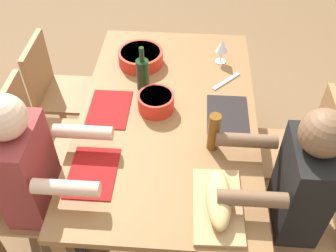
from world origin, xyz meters
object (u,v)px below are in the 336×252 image
at_px(chair_far_left, 11,197).
at_px(chair_near_left, 318,216).
at_px(dining_table, 168,123).
at_px(serving_bowl_fruit, 141,56).
at_px(wine_glass, 222,47).
at_px(wine_bottle, 143,74).
at_px(serving_bowl_greens, 156,101).
at_px(chair_near_center, 303,150).
at_px(chair_far_right, 57,89).
at_px(bread_loaf, 219,199).
at_px(cutting_board, 218,206).
at_px(diner_far_left, 35,175).
at_px(beer_bottle, 214,132).
at_px(diner_near_left, 292,190).
at_px(chair_far_center, 37,136).

xyz_separation_m(chair_far_left, chair_near_left, (0.00, -1.63, 0.00)).
relative_size(dining_table, chair_near_left, 1.96).
bearing_deg(serving_bowl_fruit, wine_glass, -84.64).
bearing_deg(wine_bottle, serving_bowl_greens, -152.17).
bearing_deg(chair_near_center, chair_far_right, 74.37).
height_order(chair_near_left, bread_loaf, same).
bearing_deg(cutting_board, bread_loaf, 0.00).
relative_size(chair_far_left, diner_far_left, 0.71).
bearing_deg(serving_bowl_fruit, chair_near_center, -113.94).
height_order(cutting_board, beer_bottle, beer_bottle).
distance_m(chair_far_left, serving_bowl_fruit, 1.14).
distance_m(diner_far_left, serving_bowl_fruit, 1.01).
height_order(chair_far_left, bread_loaf, same).
distance_m(dining_table, diner_far_left, 0.78).
relative_size(serving_bowl_fruit, bread_loaf, 0.90).
xyz_separation_m(dining_table, wine_glass, (0.50, -0.31, 0.20)).
distance_m(chair_far_left, diner_near_left, 1.47).
height_order(diner_far_left, chair_near_left, diner_far_left).
distance_m(diner_far_left, diner_near_left, 1.27).
relative_size(chair_far_right, beer_bottle, 3.86).
height_order(chair_far_right, beer_bottle, beer_bottle).
xyz_separation_m(serving_bowl_greens, serving_bowl_fruit, (0.43, 0.14, -0.01)).
xyz_separation_m(chair_near_center, beer_bottle, (-0.24, 0.57, 0.37)).
bearing_deg(wine_bottle, diner_far_left, 144.39).
bearing_deg(cutting_board, dining_table, 23.67).
bearing_deg(chair_far_left, wine_bottle, -44.86).
xyz_separation_m(dining_table, diner_far_left, (-0.46, 0.63, 0.04)).
bearing_deg(bread_loaf, cutting_board, 0.00).
bearing_deg(chair_far_left, diner_far_left, -90.00).
xyz_separation_m(chair_near_center, chair_near_left, (-0.46, 0.00, 0.00)).
bearing_deg(chair_near_left, wine_bottle, 56.11).
height_order(dining_table, chair_near_center, chair_near_center).
bearing_deg(cutting_board, wine_glass, -2.05).
xyz_separation_m(diner_far_left, wine_glass, (0.96, -0.94, 0.16)).
distance_m(chair_far_left, chair_near_left, 1.63).
relative_size(chair_far_center, wine_bottle, 2.93).
distance_m(chair_far_right, chair_near_left, 1.87).
bearing_deg(chair_far_right, chair_far_center, 180.00).
bearing_deg(chair_near_left, chair_far_left, 90.00).
distance_m(chair_far_center, bread_loaf, 1.28).
bearing_deg(chair_far_center, chair_near_left, -105.63).
relative_size(chair_far_right, wine_bottle, 2.93).
height_order(diner_far_left, chair_near_center, diner_far_left).
xyz_separation_m(dining_table, chair_far_left, (-0.46, 0.82, -0.17)).
bearing_deg(serving_bowl_fruit, cutting_board, -155.94).
distance_m(dining_table, bread_loaf, 0.68).
distance_m(chair_far_center, cutting_board, 1.27).
height_order(chair_far_left, serving_bowl_greens, chair_far_left).
xyz_separation_m(chair_near_center, serving_bowl_fruit, (0.46, 1.03, 0.31)).
bearing_deg(serving_bowl_fruit, chair_near_left, -131.66).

